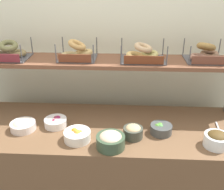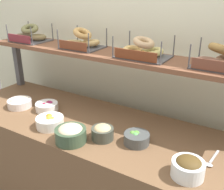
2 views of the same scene
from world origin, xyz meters
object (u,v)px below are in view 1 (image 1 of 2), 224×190
(bowl_beet_salad, at_px, (56,122))
(bagel_basket_everything, at_px, (205,54))
(bowl_hummus, at_px, (133,131))
(bowl_tuna_salad, at_px, (111,140))
(bowl_fruit_salad, at_px, (77,135))
(bagel_basket_poppy, at_px, (9,53))
(bagel_basket_sesame, at_px, (77,53))
(bowl_potato_salad, at_px, (23,125))
(bowl_chocolate_spread, at_px, (217,139))
(serving_spoon_near_plate, at_px, (219,131))
(bagel_basket_plain, at_px, (143,54))
(bowl_veggie_mix, at_px, (161,129))

(bowl_beet_salad, xyz_separation_m, bagel_basket_everything, (1.10, 0.29, 0.45))
(bowl_hummus, xyz_separation_m, bowl_tuna_salad, (-0.15, -0.12, 0.01))
(bowl_fruit_salad, distance_m, bowl_beet_salad, 0.26)
(bowl_fruit_salad, distance_m, bagel_basket_everything, 1.11)
(bowl_beet_salad, xyz_separation_m, bagel_basket_poppy, (-0.39, 0.27, 0.44))
(bagel_basket_sesame, bearing_deg, bowl_potato_salad, -135.84)
(bowl_chocolate_spread, bearing_deg, bagel_basket_sesame, 153.90)
(bowl_potato_salad, distance_m, bowl_tuna_salad, 0.67)
(bowl_hummus, relative_size, bagel_basket_poppy, 0.48)
(bowl_fruit_salad, xyz_separation_m, bagel_basket_sesame, (-0.05, 0.46, 0.44))
(serving_spoon_near_plate, relative_size, bagel_basket_sesame, 0.61)
(bowl_chocolate_spread, xyz_separation_m, bagel_basket_poppy, (-1.50, 0.46, 0.42))
(bagel_basket_plain, bearing_deg, bowl_fruit_salad, -134.85)
(bowl_hummus, height_order, bowl_tuna_salad, bowl_tuna_salad)
(bagel_basket_poppy, bearing_deg, bowl_veggie_mix, -15.66)
(bagel_basket_sesame, relative_size, bagel_basket_plain, 0.86)
(bowl_beet_salad, height_order, bagel_basket_sesame, bagel_basket_sesame)
(bowl_hummus, distance_m, bagel_basket_plain, 0.59)
(bowl_beet_salad, distance_m, bagel_basket_plain, 0.82)
(bowl_fruit_salad, height_order, bowl_tuna_salad, bowl_tuna_salad)
(bowl_chocolate_spread, distance_m, bowl_beet_salad, 1.13)
(bowl_beet_salad, xyz_separation_m, bagel_basket_sesame, (0.14, 0.29, 0.45))
(bowl_potato_salad, height_order, serving_spoon_near_plate, bowl_potato_salad)
(bowl_fruit_salad, relative_size, bowl_hummus, 1.34)
(bowl_potato_salad, bearing_deg, bowl_tuna_salad, -15.46)
(bagel_basket_poppy, distance_m, bagel_basket_sesame, 0.52)
(bowl_chocolate_spread, xyz_separation_m, bowl_beet_salad, (-1.11, 0.19, -0.02))
(bowl_veggie_mix, height_order, bagel_basket_sesame, bagel_basket_sesame)
(bowl_potato_salad, relative_size, bowl_veggie_mix, 1.18)
(bowl_beet_salad, relative_size, bowl_tuna_salad, 0.88)
(bowl_potato_salad, relative_size, bagel_basket_sesame, 0.62)
(bowl_beet_salad, bearing_deg, bowl_hummus, -11.86)
(bagel_basket_plain, relative_size, bagel_basket_everything, 1.15)
(bowl_fruit_salad, distance_m, serving_spoon_near_plate, 1.01)
(bowl_tuna_salad, bearing_deg, bowl_beet_salad, 150.30)
(bowl_fruit_salad, relative_size, bagel_basket_sesame, 0.63)
(bowl_veggie_mix, distance_m, bowl_fruit_salad, 0.59)
(bowl_chocolate_spread, bearing_deg, bagel_basket_everything, 91.63)
(bowl_potato_salad, relative_size, bagel_basket_plain, 0.54)
(bowl_beet_salad, bearing_deg, bowl_veggie_mix, -4.28)
(bagel_basket_poppy, bearing_deg, bowl_chocolate_spread, -16.96)
(bowl_fruit_salad, relative_size, bagel_basket_everything, 0.62)
(bowl_tuna_salad, relative_size, bagel_basket_poppy, 0.66)
(bagel_basket_poppy, relative_size, bagel_basket_plain, 0.85)
(bowl_potato_salad, xyz_separation_m, bowl_veggie_mix, (0.99, 0.00, -0.00))
(bowl_beet_salad, height_order, bagel_basket_plain, bagel_basket_plain)
(bagel_basket_everything, bearing_deg, bowl_beet_salad, -165.08)
(bowl_beet_salad, height_order, bagel_basket_poppy, bagel_basket_poppy)
(bowl_hummus, relative_size, bagel_basket_everything, 0.47)
(bowl_potato_salad, xyz_separation_m, bagel_basket_plain, (0.86, 0.34, 0.44))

